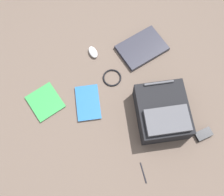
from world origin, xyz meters
TOP-DOWN VIEW (x-y plane):
  - ground_plane at (0.00, 0.00)m, footprint 3.77×3.77m
  - backpack at (0.25, -0.26)m, footprint 0.44×0.47m
  - laptop at (0.40, 0.27)m, footprint 0.37×0.28m
  - book_comic at (-0.16, 0.06)m, footprint 0.24×0.30m
  - book_red at (-0.43, 0.21)m, footprint 0.24×0.26m
  - computer_mouse at (0.05, 0.41)m, footprint 0.06×0.11m
  - cable_coil at (0.08, 0.16)m, footprint 0.14×0.14m
  - power_brick at (0.44, -0.51)m, footprint 0.12×0.07m
  - pen_black at (-0.05, -0.54)m, footprint 0.04×0.14m

SIDE VIEW (x-z plane):
  - ground_plane at x=0.00m, z-range 0.00..0.00m
  - pen_black at x=-0.05m, z-range 0.00..0.01m
  - cable_coil at x=0.08m, z-range 0.00..0.01m
  - book_red at x=-0.43m, z-range 0.00..0.01m
  - book_comic at x=-0.16m, z-range 0.00..0.02m
  - laptop at x=0.40m, z-range 0.00..0.03m
  - power_brick at x=0.44m, z-range 0.00..0.03m
  - computer_mouse at x=0.05m, z-range 0.00..0.04m
  - backpack at x=0.25m, z-range -0.01..0.19m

